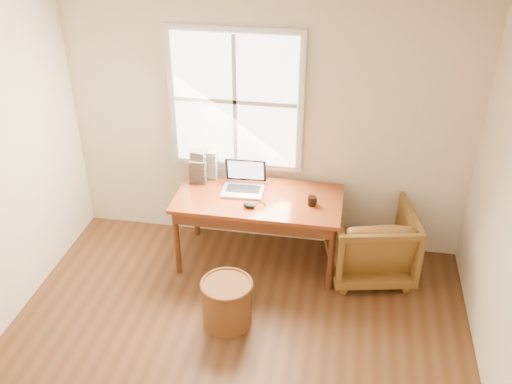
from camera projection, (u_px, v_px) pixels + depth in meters
The scene contains 11 objects.
room_shell at pixel (213, 247), 3.80m from camera, with size 4.04×4.54×2.64m.
desk at pixel (259, 199), 5.48m from camera, with size 1.60×0.80×0.04m, color brown.
armchair at pixel (371, 242), 5.50m from camera, with size 0.77×0.80×0.72m, color brown.
wicker_stool at pixel (227, 303), 4.95m from camera, with size 0.43×0.43×0.43m, color brown.
laptop at pixel (242, 180), 5.48m from camera, with size 0.36×0.38×0.27m, color silver, non-canonical shape.
mouse at pixel (249, 206), 5.29m from camera, with size 0.12×0.07×0.04m, color black.
coffee_mug at pixel (312, 201), 5.32m from camera, with size 0.08×0.08×0.09m, color black.
cd_stack_a at pixel (210, 164), 5.74m from camera, with size 0.15×0.13×0.30m, color silver.
cd_stack_b at pixel (198, 171), 5.67m from camera, with size 0.16×0.14×0.24m, color black.
cd_stack_c at pixel (200, 165), 5.69m from camera, with size 0.14×0.13×0.32m, color #989AA5.
cd_stack_d at pixel (227, 168), 5.78m from camera, with size 0.15×0.13×0.19m, color #ACB1B7.
Camera 1 is at (0.81, -2.83, 3.55)m, focal length 40.00 mm.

